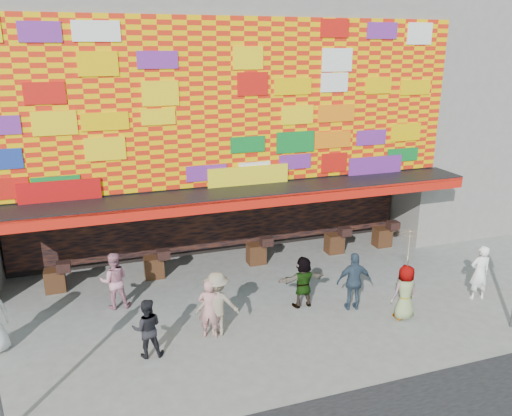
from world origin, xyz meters
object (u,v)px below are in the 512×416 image
object	(u,v)px
ped_d	(217,304)
ped_g	(405,292)
ped_i	(114,281)
ped_b	(209,309)
ped_e	(354,281)
parasol	(410,246)
ped_h	(480,273)
ped_c	(147,328)
ped_f	(303,282)

from	to	relation	value
ped_d	ped_g	bearing A→B (deg)	-172.45
ped_g	ped_i	xyz separation A→B (m)	(-7.49, 3.15, 0.06)
ped_b	ped_e	size ratio (longest dim) A/B	0.93
parasol	ped_e	bearing A→B (deg)	139.98
ped_i	ped_d	bearing A→B (deg)	140.15
ped_b	ped_g	world-z (taller)	ped_b
ped_b	ped_i	size ratio (longest dim) A/B	0.95
ped_h	ped_i	distance (m)	10.63
ped_e	ped_i	size ratio (longest dim) A/B	1.02
parasol	ped_i	bearing A→B (deg)	157.20
ped_b	ped_c	bearing A→B (deg)	33.97
ped_e	ped_g	world-z (taller)	ped_e
ped_e	parasol	size ratio (longest dim) A/B	0.93
ped_b	ped_h	bearing A→B (deg)	-161.88
ped_b	ped_g	size ratio (longest dim) A/B	1.02
ped_c	ped_h	bearing A→B (deg)	-174.13
ped_h	parasol	world-z (taller)	parasol
parasol	ped_f	bearing A→B (deg)	147.41
ped_g	ped_h	xyz separation A→B (m)	(2.74, 0.26, 0.06)
ped_h	ped_e	bearing A→B (deg)	-0.99
ped_f	ped_i	bearing A→B (deg)	-18.16
ped_c	ped_e	size ratio (longest dim) A/B	0.87
ped_e	ped_g	distance (m)	1.40
ped_e	ped_g	xyz separation A→B (m)	(1.07, -0.90, -0.07)
ped_c	ped_b	bearing A→B (deg)	-160.96
ped_b	ped_c	world-z (taller)	ped_b
ped_g	ped_b	bearing A→B (deg)	-11.85
ped_b	ped_f	world-z (taller)	ped_b
ped_h	parasol	xyz separation A→B (m)	(-2.74, -0.26, 1.31)
ped_e	ped_d	bearing A→B (deg)	11.94
ped_b	ped_i	xyz separation A→B (m)	(-2.20, 2.36, 0.04)
ped_c	parasol	world-z (taller)	parasol
ped_e	ped_f	world-z (taller)	ped_e
ped_h	parasol	bearing A→B (deg)	13.96
ped_b	parasol	xyz separation A→B (m)	(5.29, -0.79, 1.35)
ped_c	parasol	distance (m)	7.05
ped_b	ped_d	xyz separation A→B (m)	(0.23, 0.06, 0.07)
ped_g	ped_h	size ratio (longest dim) A/B	0.93
ped_c	ped_d	distance (m)	1.88
ped_c	ped_f	world-z (taller)	ped_f
ped_d	ped_h	xyz separation A→B (m)	(7.80, -0.59, -0.03)
ped_c	ped_g	size ratio (longest dim) A/B	0.96
ped_f	ped_b	bearing A→B (deg)	13.42
ped_e	ped_h	size ratio (longest dim) A/B	1.02
ped_g	ped_i	bearing A→B (deg)	-26.15
ped_e	parasol	xyz separation A→B (m)	(1.07, -0.90, 1.29)
ped_d	ped_h	size ratio (longest dim) A/B	1.03
ped_b	ped_e	world-z (taller)	ped_e
ped_b	parasol	bearing A→B (deg)	-166.63
ped_b	ped_g	distance (m)	5.35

